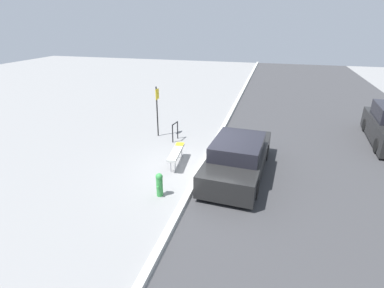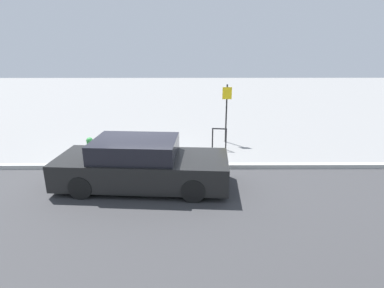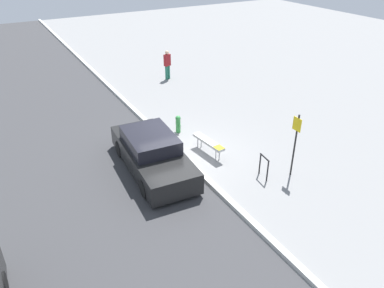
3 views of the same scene
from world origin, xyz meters
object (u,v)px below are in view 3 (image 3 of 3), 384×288
at_px(bike_rack, 264,165).
at_px(parked_car_near, 152,153).
at_px(fire_hydrant, 178,123).
at_px(pedestrian, 167,64).
at_px(bench, 209,142).
at_px(sign_post, 295,140).

bearing_deg(bike_rack, parked_car_near, -127.82).
xyz_separation_m(fire_hydrant, pedestrian, (-6.33, 2.61, 0.49)).
height_order(bike_rack, fire_hydrant, bike_rack).
bearing_deg(fire_hydrant, bench, 4.46).
bearing_deg(fire_hydrant, sign_post, 21.70).
bearing_deg(fire_hydrant, bike_rack, 12.29).
bearing_deg(parked_car_near, pedestrian, 154.48).
bearing_deg(bike_rack, sign_post, 69.85).
bearing_deg(sign_post, bike_rack, -110.15).
height_order(bench, parked_car_near, parked_car_near).
relative_size(bike_rack, sign_post, 0.36).
distance_m(sign_post, pedestrian, 11.18).
relative_size(fire_hydrant, parked_car_near, 0.16).
bearing_deg(bench, pedestrian, 158.37).
relative_size(fire_hydrant, pedestrian, 0.46).
xyz_separation_m(sign_post, fire_hydrant, (-4.82, -1.92, -0.98)).
distance_m(bench, fire_hydrant, 2.18).
relative_size(bench, pedestrian, 0.99).
distance_m(bike_rack, fire_hydrant, 4.58).
distance_m(bike_rack, parked_car_near, 3.91).
height_order(bench, sign_post, sign_post).
distance_m(bench, parked_car_near, 2.29).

